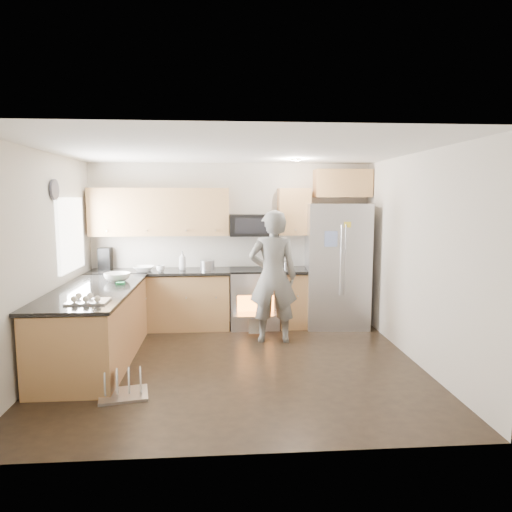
{
  "coord_description": "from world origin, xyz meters",
  "views": [
    {
      "loc": [
        -0.15,
        -5.42,
        2.04
      ],
      "look_at": [
        0.29,
        0.5,
        1.29
      ],
      "focal_mm": 32.0,
      "sensor_mm": 36.0,
      "label": 1
    }
  ],
  "objects": [
    {
      "name": "back_cabinet_run",
      "position": [
        -0.59,
        1.75,
        0.96
      ],
      "size": [
        4.45,
        0.64,
        2.5
      ],
      "color": "#B17747",
      "rests_on": "ground"
    },
    {
      "name": "dish_rack",
      "position": [
        -1.19,
        -0.82,
        0.08
      ],
      "size": [
        0.55,
        0.48,
        0.3
      ],
      "rotation": [
        0.0,
        0.0,
        0.19
      ],
      "color": "#B7B7BC",
      "rests_on": "ground"
    },
    {
      "name": "room_shell",
      "position": [
        -0.04,
        0.02,
        1.67
      ],
      "size": [
        4.54,
        4.04,
        2.62
      ],
      "color": "beige",
      "rests_on": "ground"
    },
    {
      "name": "person",
      "position": [
        0.56,
        0.9,
        0.94
      ],
      "size": [
        0.71,
        0.49,
        1.88
      ],
      "primitive_type": "imported",
      "rotation": [
        0.0,
        0.0,
        3.09
      ],
      "color": "slate",
      "rests_on": "ground"
    },
    {
      "name": "peninsula",
      "position": [
        -1.75,
        0.25,
        0.46
      ],
      "size": [
        0.96,
        2.36,
        1.03
      ],
      "color": "#B17747",
      "rests_on": "ground"
    },
    {
      "name": "ground",
      "position": [
        0.0,
        0.0,
        0.0
      ],
      "size": [
        4.5,
        4.5,
        0.0
      ],
      "primitive_type": "plane",
      "color": "black",
      "rests_on": "ground"
    },
    {
      "name": "refrigerator",
      "position": [
        1.67,
        1.65,
        0.98
      ],
      "size": [
        1.01,
        0.82,
        1.96
      ],
      "rotation": [
        0.0,
        0.0,
        -0.08
      ],
      "color": "#B7B7BC",
      "rests_on": "ground"
    },
    {
      "name": "stove_range",
      "position": [
        0.35,
        1.69,
        0.68
      ],
      "size": [
        0.76,
        0.97,
        1.79
      ],
      "color": "#B7B7BC",
      "rests_on": "ground"
    }
  ]
}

